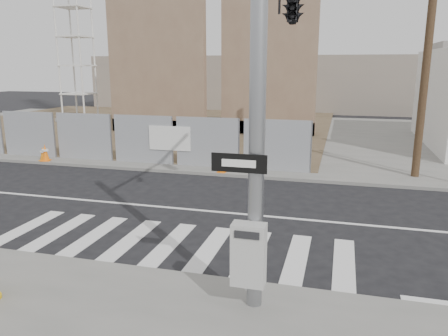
% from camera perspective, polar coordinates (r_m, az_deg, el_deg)
% --- Properties ---
extents(ground, '(100.00, 100.00, 0.00)m').
position_cam_1_polar(ground, '(12.77, -2.86, -5.59)').
color(ground, black).
rests_on(ground, ground).
extents(sidewalk_far, '(50.00, 20.00, 0.12)m').
position_cam_1_polar(sidewalk_far, '(26.08, 6.71, 4.19)').
color(sidewalk_far, slate).
rests_on(sidewalk_far, ground).
extents(signal_pole, '(0.96, 5.87, 7.00)m').
position_cam_1_polar(signal_pole, '(9.55, 7.79, 17.10)').
color(signal_pole, gray).
rests_on(signal_pole, sidewalk_near).
extents(chain_link_fence, '(24.60, 0.04, 2.00)m').
position_cam_1_polar(chain_link_fence, '(21.69, -24.49, 4.10)').
color(chain_link_fence, gray).
rests_on(chain_link_fence, sidewalk_far).
extents(concrete_wall_left, '(6.00, 1.30, 8.00)m').
position_cam_1_polar(concrete_wall_left, '(26.84, -8.65, 11.51)').
color(concrete_wall_left, brown).
rests_on(concrete_wall_left, sidewalk_far).
extents(concrete_wall_right, '(5.50, 1.30, 8.00)m').
position_cam_1_polar(concrete_wall_right, '(25.93, 5.83, 11.53)').
color(concrete_wall_right, brown).
rests_on(concrete_wall_right, sidewalk_far).
extents(utility_pole_right, '(1.60, 0.28, 10.00)m').
position_cam_1_polar(utility_pole_right, '(17.24, 25.26, 15.64)').
color(utility_pole_right, '#463321').
rests_on(utility_pole_right, sidewalk_far).
extents(traffic_cone_b, '(0.41, 0.41, 0.62)m').
position_cam_1_polar(traffic_cone_b, '(20.32, -22.57, 1.73)').
color(traffic_cone_b, orange).
rests_on(traffic_cone_b, sidewalk_far).
extents(traffic_cone_c, '(0.48, 0.48, 0.73)m').
position_cam_1_polar(traffic_cone_c, '(20.24, -22.32, 1.86)').
color(traffic_cone_c, orange).
rests_on(traffic_cone_c, sidewalk_far).
extents(traffic_cone_d, '(0.34, 0.34, 0.62)m').
position_cam_1_polar(traffic_cone_d, '(16.71, -0.29, 0.46)').
color(traffic_cone_d, orange).
rests_on(traffic_cone_d, sidewalk_far).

